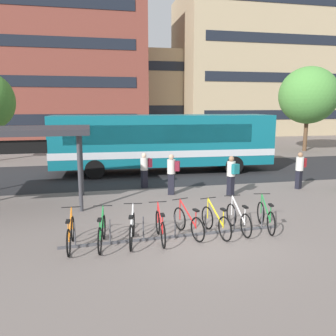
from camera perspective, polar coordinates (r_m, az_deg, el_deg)
ground at (r=10.10m, az=5.99°, el=-11.27°), size 200.00×200.00×0.00m
bus_lane_asphalt at (r=19.11m, az=-2.78°, el=-0.79°), size 80.00×7.20×0.01m
city_bus at (r=18.97m, az=-0.60°, el=4.55°), size 12.11×3.02×3.20m
bike_rack at (r=9.92m, az=1.20°, el=-11.02°), size 6.43×0.40×0.70m
parked_bicycle_orange_0 at (r=9.48m, az=-15.97°, el=-10.61°), size 0.52×1.72×0.99m
parked_bicycle_green_1 at (r=9.41m, az=-11.00°, el=-10.55°), size 0.52×1.72×0.99m
parked_bicycle_white_2 at (r=9.49m, az=-6.01°, el=-10.22°), size 0.52×1.71×0.99m
parked_bicycle_red_3 at (r=9.61m, az=-1.29°, el=-9.90°), size 0.52×1.72×0.99m
parked_bicycle_red_4 at (r=9.97m, az=3.41°, el=-9.16°), size 0.64×1.67×0.99m
parked_bicycle_yellow_5 at (r=10.12m, az=7.99°, el=-8.94°), size 0.52×1.70×0.99m
parked_bicycle_white_6 at (r=10.50m, az=11.69°, el=-8.34°), size 0.52×1.72×0.99m
parked_bicycle_green_7 at (r=10.88m, az=16.02°, el=-7.86°), size 0.52×1.70×0.99m
commuter_red_pack_0 at (r=16.43m, az=21.19°, el=0.04°), size 0.60×0.52×1.67m
commuter_maroon_pack_1 at (r=15.55m, az=-3.88°, el=0.06°), size 0.59×0.47×1.61m
commuter_maroon_pack_2 at (r=14.27m, az=0.69°, el=-0.57°), size 0.59×0.47×1.72m
commuter_teal_pack_3 at (r=14.30m, az=10.58°, el=-0.86°), size 0.47×0.59×1.68m
street_tree_1 at (r=30.26m, az=22.42°, el=11.16°), size 4.65×4.65×6.79m
building_left_wing at (r=43.57m, az=-19.57°, el=17.50°), size 21.75×12.03×19.01m
building_right_wing at (r=48.95m, az=15.43°, el=15.91°), size 22.20×11.67×17.38m
building_centre_block at (r=48.18m, az=-5.86°, el=12.22°), size 19.07×11.82×10.52m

